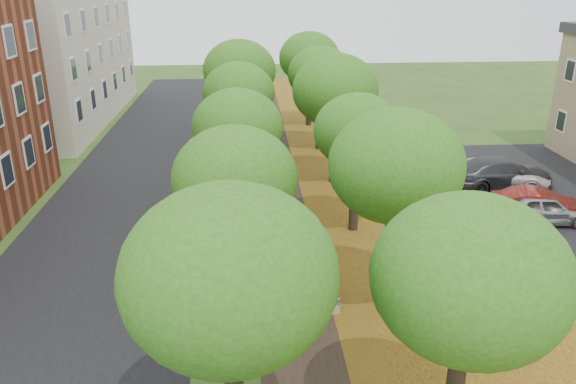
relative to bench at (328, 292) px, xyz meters
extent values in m
cube|color=black|center=(-8.24, 8.61, -0.39)|extent=(8.00, 70.00, 0.01)
cube|color=black|center=(-0.74, 8.61, -0.39)|extent=(3.20, 70.00, 0.01)
cube|color=olive|center=(4.26, 8.61, -0.39)|extent=(7.50, 70.00, 0.01)
cube|color=black|center=(12.76, 9.61, -0.39)|extent=(9.00, 16.00, 0.01)
ellipsoid|color=#305E13|center=(-2.94, -6.39, 4.25)|extent=(3.93, 3.93, 3.34)
cylinder|color=black|center=(-2.94, -0.39, 1.29)|extent=(0.40, 0.40, 3.36)
ellipsoid|color=#305E13|center=(-2.94, -0.39, 4.25)|extent=(3.93, 3.93, 3.34)
cylinder|color=black|center=(-2.94, 5.61, 1.29)|extent=(0.40, 0.40, 3.36)
ellipsoid|color=#305E13|center=(-2.94, 5.61, 4.25)|extent=(3.93, 3.93, 3.34)
cylinder|color=black|center=(-2.94, 11.61, 1.29)|extent=(0.40, 0.40, 3.36)
ellipsoid|color=#305E13|center=(-2.94, 11.61, 4.25)|extent=(3.93, 3.93, 3.34)
cylinder|color=black|center=(-2.94, 17.61, 1.29)|extent=(0.40, 0.40, 3.36)
ellipsoid|color=#305E13|center=(-2.94, 17.61, 4.25)|extent=(3.93, 3.93, 3.34)
cylinder|color=black|center=(-2.94, 23.61, 1.29)|extent=(0.40, 0.40, 3.36)
ellipsoid|color=#305E13|center=(-2.94, 23.61, 4.25)|extent=(3.93, 3.93, 3.34)
ellipsoid|color=#305E13|center=(1.86, -6.39, 4.25)|extent=(3.93, 3.93, 3.34)
cylinder|color=black|center=(1.86, -0.39, 1.29)|extent=(0.40, 0.40, 3.36)
ellipsoid|color=#305E13|center=(1.86, -0.39, 4.25)|extent=(3.93, 3.93, 3.34)
cylinder|color=black|center=(1.86, 5.61, 1.29)|extent=(0.40, 0.40, 3.36)
ellipsoid|color=#305E13|center=(1.86, 5.61, 4.25)|extent=(3.93, 3.93, 3.34)
cylinder|color=black|center=(1.86, 11.61, 1.29)|extent=(0.40, 0.40, 3.36)
ellipsoid|color=#305E13|center=(1.86, 11.61, 4.25)|extent=(3.93, 3.93, 3.34)
cylinder|color=black|center=(1.86, 17.61, 1.29)|extent=(0.40, 0.40, 3.36)
ellipsoid|color=#305E13|center=(1.86, 17.61, 4.25)|extent=(3.93, 3.93, 3.34)
cylinder|color=black|center=(1.86, 23.61, 1.29)|extent=(0.40, 0.40, 3.36)
ellipsoid|color=#305E13|center=(1.86, 23.61, 4.25)|extent=(3.93, 3.93, 3.34)
cube|color=beige|center=(-17.74, 26.61, 4.61)|extent=(10.00, 20.00, 10.00)
cube|color=#2C3830|center=(0.05, 0.00, 0.01)|extent=(0.43, 1.59, 0.04)
cube|color=#2C3830|center=(-0.18, 0.00, 0.25)|extent=(0.05, 1.59, 0.23)
cube|color=silver|center=(0.06, -0.72, -0.19)|extent=(0.44, 0.06, 0.40)
cube|color=silver|center=(0.04, 0.72, -0.19)|extent=(0.44, 0.06, 0.40)
cube|color=silver|center=(0.06, -0.72, 0.17)|extent=(0.40, 0.06, 0.04)
cube|color=silver|center=(0.04, 0.72, 0.17)|extent=(0.40, 0.06, 0.04)
imported|color=#9D9EA2|center=(10.26, 5.72, 0.31)|extent=(4.21, 1.97, 1.39)
imported|color=maroon|center=(10.30, 6.03, 0.29)|extent=(4.38, 2.47, 1.37)
imported|color=#333438|center=(10.26, 10.11, 0.38)|extent=(5.50, 2.66, 1.54)
imported|color=silver|center=(10.26, 10.31, 0.30)|extent=(5.45, 3.68, 1.39)
camera|label=1|loc=(-2.50, -15.98, 9.80)|focal=35.00mm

